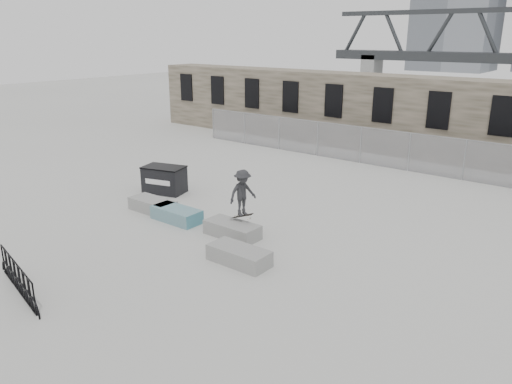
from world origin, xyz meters
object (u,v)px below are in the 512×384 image
Objects in this scene: planter_center_left at (177,214)px; planter_center_right at (232,229)px; planter_far_left at (153,205)px; dumpster at (164,179)px; planter_offset at (239,255)px; bike_rack at (18,278)px; skateboarder at (243,193)px.

planter_center_left and planter_center_right have the same top height.
dumpster reaches higher than planter_far_left.
planter_center_left is 1.00× the size of planter_center_right.
planter_center_right is at bearing 136.45° from planter_offset.
planter_offset is 0.57× the size of bike_rack.
planter_center_left is at bearing -176.70° from planter_center_right.
planter_far_left is 5.96m from planter_offset.
planter_center_left is at bearing 162.47° from planter_offset.
planter_far_left is at bearing 165.63° from planter_offset.
planter_offset is at bearing -128.23° from skateboarder.
bike_rack is at bearing -106.74° from planter_center_right.
dumpster is (-7.30, 3.48, 0.33)m from planter_offset.
planter_far_left and planter_offset have the same top height.
planter_far_left is 0.97× the size of dumpster.
planter_center_right is at bearing 3.30° from planter_center_left.
bike_rack reaches higher than planter_center_left.
planter_center_right is 6.07m from dumpster.
bike_rack reaches higher than planter_far_left.
planter_far_left is at bearing -179.83° from planter_center_right.
planter_center_right is (2.67, 0.15, 0.00)m from planter_center_left.
dumpster reaches higher than planter_offset.
skateboarder is at bearing 126.76° from planter_offset.
bike_rack is at bearing -124.68° from planter_offset.
planter_far_left is at bearing 108.37° from bike_rack.
planter_center_right is 0.97× the size of dumpster.
bike_rack is (0.67, -6.50, 0.16)m from planter_center_left.
dumpster is at bearing 127.25° from planter_far_left.
planter_center_left is 6.54m from bike_rack.
planter_center_left is 3.75m from dumpster.
planter_center_left is at bearing 115.03° from skateboarder.
skateboarder is (2.19, 7.00, 1.12)m from bike_rack.
planter_far_left is 1.00× the size of planter_offset.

